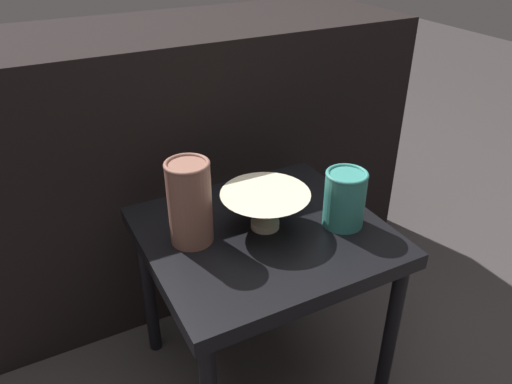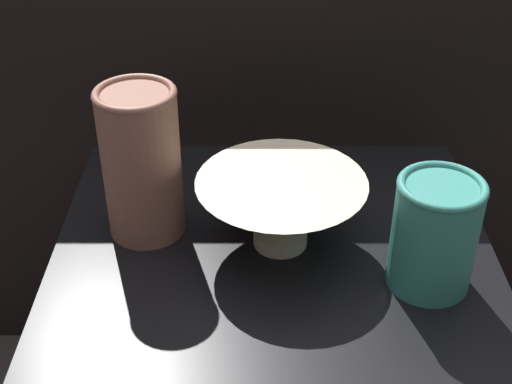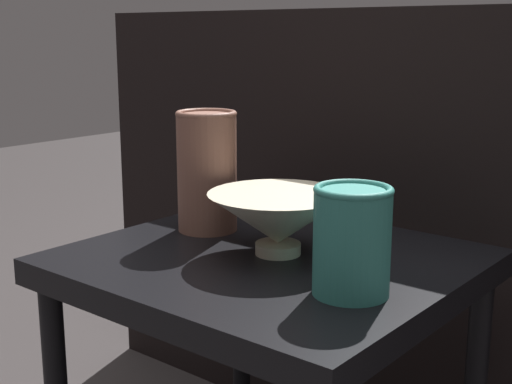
# 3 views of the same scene
# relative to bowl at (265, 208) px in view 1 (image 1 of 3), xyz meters

# --- Properties ---
(ground_plane) EXTENTS (8.00, 8.00, 0.00)m
(ground_plane) POSITION_rel_bowl_xyz_m (-0.01, -0.01, -0.55)
(ground_plane) COLOR #383333
(table) EXTENTS (0.57, 0.52, 0.49)m
(table) POSITION_rel_bowl_xyz_m (-0.01, -0.01, -0.12)
(table) COLOR black
(table) RESTS_ON ground_plane
(couch_backdrop) EXTENTS (1.46, 0.50, 0.86)m
(couch_backdrop) POSITION_rel_bowl_xyz_m (-0.01, 0.57, -0.11)
(couch_backdrop) COLOR black
(couch_backdrop) RESTS_ON ground_plane
(bowl) EXTENTS (0.21, 0.21, 0.09)m
(bowl) POSITION_rel_bowl_xyz_m (0.00, 0.00, 0.00)
(bowl) COLOR beige
(bowl) RESTS_ON table
(vase_textured_left) EXTENTS (0.10, 0.10, 0.20)m
(vase_textured_left) POSITION_rel_bowl_xyz_m (-0.18, 0.03, 0.05)
(vase_textured_left) COLOR brown
(vase_textured_left) RESTS_ON table
(vase_colorful_right) EXTENTS (0.10, 0.10, 0.14)m
(vase_colorful_right) POSITION_rel_bowl_xyz_m (0.18, -0.08, 0.02)
(vase_colorful_right) COLOR teal
(vase_colorful_right) RESTS_ON table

